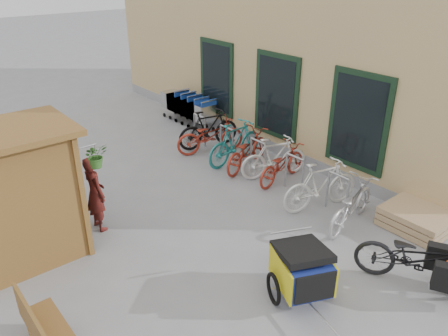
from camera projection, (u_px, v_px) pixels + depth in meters
ground at (255, 253)px, 7.90m from camera, size 80.00×80.00×0.00m
building at (315, 7)px, 13.22m from camera, size 6.07×13.00×7.00m
kiosk at (6, 181)px, 7.09m from camera, size 2.49×1.65×2.40m
bike_rack at (258, 153)px, 10.66m from camera, size 0.05×5.35×0.86m
pallet_stack at (416, 219)px, 8.54m from camera, size 1.00×1.20×0.40m
bench at (47, 335)px, 5.58m from camera, size 0.44×1.44×0.91m
shopping_carts at (187, 105)px, 13.82m from camera, size 0.59×2.32×1.05m
child_trailer at (302, 268)px, 6.68m from camera, size 1.09×1.64×0.96m
cargo_bike at (420, 259)px, 6.93m from camera, size 1.50×2.04×1.02m
person_kiosk at (95, 194)px, 8.32m from camera, size 0.39×0.57×1.53m
bike_0 at (351, 204)px, 8.56m from camera, size 1.85×0.96×0.93m
bike_1 at (321, 185)px, 9.11m from camera, size 1.89×0.96×1.09m
bike_2 at (282, 164)px, 10.29m from camera, size 1.76×0.85×0.89m
bike_3 at (274, 157)px, 10.45m from camera, size 1.78×1.03×1.03m
bike_4 at (247, 150)px, 10.93m from camera, size 1.94×1.17×0.96m
bike_5 at (235, 143)px, 11.18m from camera, size 1.89×0.69×1.11m
bike_6 at (210, 135)px, 11.80m from camera, size 1.99×1.23×0.99m
bike_7 at (208, 129)px, 12.13m from camera, size 1.87×0.86×1.08m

